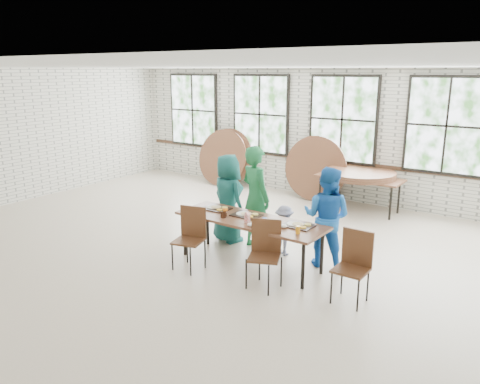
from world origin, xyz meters
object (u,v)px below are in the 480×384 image
(dining_table, at_px, (250,222))
(chair_near_left, at_px, (191,232))
(storage_table, at_px, (359,180))
(chair_near_right, at_px, (265,248))

(dining_table, distance_m, chair_near_left, 0.91)
(dining_table, relative_size, storage_table, 1.33)
(dining_table, relative_size, chair_near_left, 2.54)
(dining_table, relative_size, chair_near_right, 2.54)
(storage_table, bearing_deg, dining_table, -93.55)
(chair_near_left, distance_m, chair_near_right, 1.27)
(chair_near_left, height_order, chair_near_right, same)
(dining_table, xyz_separation_m, chair_near_left, (-0.68, -0.60, -0.13))
(dining_table, xyz_separation_m, chair_near_right, (0.58, -0.49, -0.13))
(chair_near_right, xyz_separation_m, storage_table, (-0.28, 4.24, 0.13))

